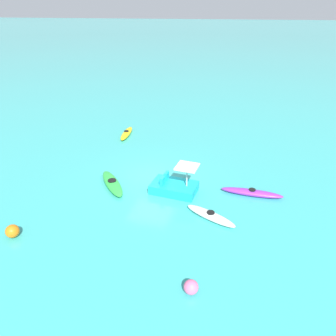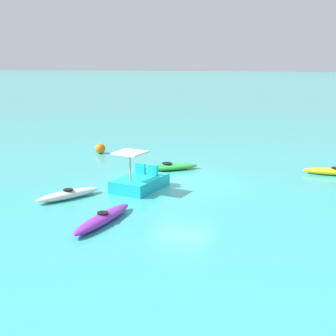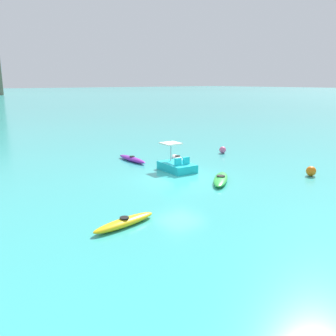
{
  "view_description": "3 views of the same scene",
  "coord_description": "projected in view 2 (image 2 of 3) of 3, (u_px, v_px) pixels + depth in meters",
  "views": [
    {
      "loc": [
        15.27,
        5.23,
        8.87
      ],
      "look_at": [
        -0.64,
        0.91,
        0.43
      ],
      "focal_mm": 33.41,
      "sensor_mm": 36.0,
      "label": 1
    },
    {
      "loc": [
        -6.82,
        17.5,
        5.0
      ],
      "look_at": [
        0.73,
        -0.12,
        0.53
      ],
      "focal_mm": 47.74,
      "sensor_mm": 36.0,
      "label": 2
    },
    {
      "loc": [
        -12.71,
        -15.25,
        5.45
      ],
      "look_at": [
        -0.07,
        1.03,
        0.5
      ],
      "focal_mm": 38.68,
      "sensor_mm": 36.0,
      "label": 3
    }
  ],
  "objects": [
    {
      "name": "kayak_white",
      "position": [
        68.0,
        194.0,
        16.98
      ],
      "size": [
        1.66,
        2.65,
        0.37
      ],
      "color": "white",
      "rests_on": "ground_plane"
    },
    {
      "name": "ground_plane",
      "position": [
        182.0,
        182.0,
        19.41
      ],
      "size": [
        600.0,
        600.0,
        0.0
      ],
      "primitive_type": "plane",
      "color": "#38ADA8"
    },
    {
      "name": "kayak_purple",
      "position": [
        103.0,
        218.0,
        14.34
      ],
      "size": [
        0.58,
        3.22,
        0.37
      ],
      "color": "purple",
      "rests_on": "ground_plane"
    },
    {
      "name": "kayak_green",
      "position": [
        167.0,
        167.0,
        21.5
      ],
      "size": [
        2.86,
        2.55,
        0.37
      ],
      "color": "green",
      "rests_on": "ground_plane"
    },
    {
      "name": "kayak_yellow",
      "position": [
        335.0,
        172.0,
        20.56
      ],
      "size": [
        2.92,
        0.95,
        0.37
      ],
      "color": "yellow",
      "rests_on": "ground_plane"
    },
    {
      "name": "pedal_boat_cyan",
      "position": [
        140.0,
        181.0,
        18.21
      ],
      "size": [
        1.69,
        2.55,
        1.68
      ],
      "color": "#19B7C6",
      "rests_on": "ground_plane"
    },
    {
      "name": "buoy_orange",
      "position": [
        100.0,
        148.0,
        25.55
      ],
      "size": [
        0.58,
        0.58,
        0.58
      ],
      "primitive_type": "sphere",
      "color": "orange",
      "rests_on": "ground_plane"
    }
  ]
}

